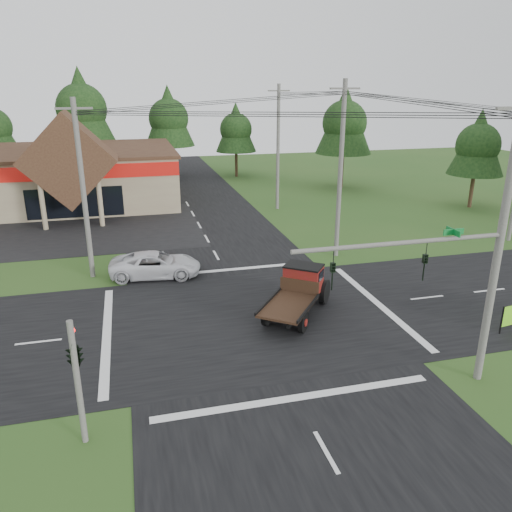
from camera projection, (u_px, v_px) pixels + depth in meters
name	position (u px, v px, depth m)	size (l,w,h in m)	color
ground	(251.00, 318.00, 25.11)	(120.00, 120.00, 0.00)	#2A4F1C
road_ns	(251.00, 318.00, 25.11)	(12.00, 120.00, 0.02)	black
road_ew	(251.00, 318.00, 25.11)	(120.00, 12.00, 0.02)	black
parking_apron	(20.00, 234.00, 39.19)	(28.00, 14.00, 0.02)	black
cvs_building	(17.00, 177.00, 47.56)	(30.40, 18.20, 9.19)	gray
traffic_signal_mast	(455.00, 279.00, 18.17)	(8.12, 0.24, 7.00)	#595651
traffic_signal_corner	(73.00, 344.00, 15.49)	(0.53, 2.48, 4.40)	#595651
utility_pole_nr	(499.00, 244.00, 18.17)	(2.00, 0.30, 11.00)	#595651
utility_pole_nw	(83.00, 190.00, 28.78)	(2.00, 0.30, 10.50)	#595651
utility_pole_ne	(340.00, 170.00, 32.39)	(2.00, 0.30, 11.50)	#595651
utility_pole_n	(278.00, 147.00, 45.26)	(2.00, 0.30, 11.20)	#595651
tree_row_c	(81.00, 106.00, 57.42)	(7.28, 7.28, 13.13)	#332316
tree_row_d	(169.00, 117.00, 61.14)	(6.16, 6.16, 11.11)	#332316
tree_row_e	(236.00, 128.00, 61.63)	(5.04, 5.04, 9.09)	#332316
tree_side_ne	(345.00, 121.00, 54.40)	(6.16, 6.16, 11.11)	#332316
tree_side_e_near	(478.00, 143.00, 45.75)	(5.04, 5.04, 9.09)	#332316
antique_flatbed_truck	(296.00, 293.00, 25.10)	(2.16, 5.65, 2.36)	#61190D
white_pickup	(156.00, 265.00, 30.34)	(2.51, 5.44, 1.51)	silver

